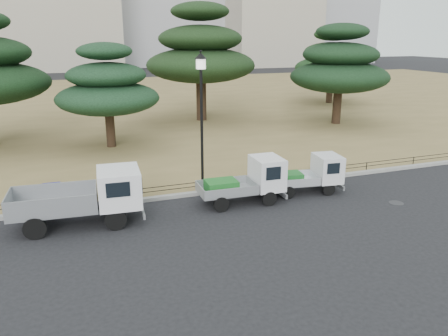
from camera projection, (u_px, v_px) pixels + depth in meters
name	position (u px, v px, depth m)	size (l,w,h in m)	color
ground	(241.00, 213.00, 17.15)	(220.00, 220.00, 0.00)	black
lawn	(128.00, 103.00, 44.62)	(120.00, 56.00, 0.15)	olive
curb	(219.00, 190.00, 19.46)	(120.00, 0.25, 0.16)	gray
truck_large	(85.00, 196.00, 15.89)	(4.70, 2.13, 2.00)	black
truck_kei_front	(248.00, 181.00, 18.09)	(3.56, 1.63, 1.86)	black
truck_kei_rear	(311.00, 174.00, 19.30)	(3.30, 1.74, 1.65)	black
street_lamp	(201.00, 99.00, 18.33)	(0.53, 0.53, 5.89)	black
pipe_fence	(218.00, 182.00, 19.50)	(38.00, 0.04, 0.40)	black
tarp_pile	(46.00, 198.00, 17.23)	(1.47, 1.08, 0.97)	#12148E
manhole	(396.00, 203.00, 18.21)	(0.60, 0.60, 0.01)	#2D2D30
pine_center_left	(107.00, 88.00, 25.89)	(6.11, 6.11, 6.22)	black
pine_center_right	(201.00, 53.00, 33.96)	(8.53, 8.53, 9.05)	black
pine_east_near	(340.00, 67.00, 32.80)	(7.40, 7.40, 7.48)	black
pine_east_far	(332.00, 60.00, 43.47)	(7.26, 7.26, 7.29)	black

